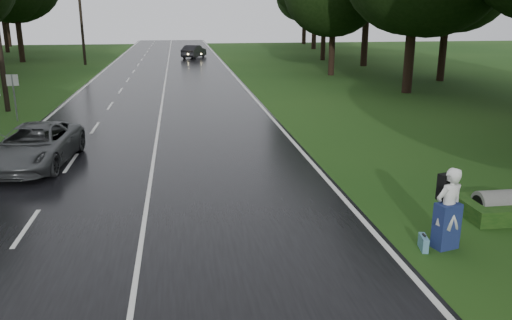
{
  "coord_description": "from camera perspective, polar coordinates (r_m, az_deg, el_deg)",
  "views": [
    {
      "loc": [
        1.06,
        -11.13,
        5.46
      ],
      "look_at": [
        3.28,
        3.75,
        1.1
      ],
      "focal_mm": 36.35,
      "sensor_mm": 36.0,
      "label": 1
    }
  ],
  "objects": [
    {
      "name": "road",
      "position": [
        31.62,
        -10.33,
        5.99
      ],
      "size": [
        12.0,
        140.0,
        0.04
      ],
      "primitive_type": "cube",
      "color": "black",
      "rests_on": "ground"
    },
    {
      "name": "grey_car",
      "position": [
        20.34,
        -23.15,
        1.5
      ],
      "size": [
        2.89,
        5.43,
        1.45
      ],
      "primitive_type": "imported",
      "rotation": [
        0.0,
        0.0,
        6.19
      ],
      "color": "#424546",
      "rests_on": "road"
    },
    {
      "name": "tree_right_d",
      "position": [
        37.41,
        16.21,
        7.13
      ],
      "size": [
        9.51,
        9.51,
        14.86
      ],
      "primitive_type": null,
      "color": "black",
      "rests_on": "ground"
    },
    {
      "name": "suitcase",
      "position": [
        13.01,
        17.94,
        -8.67
      ],
      "size": [
        0.23,
        0.5,
        0.34
      ],
      "primitive_type": "cube",
      "rotation": [
        0.0,
        0.0,
        6.08
      ],
      "color": "teal",
      "rests_on": "ground"
    },
    {
      "name": "ground",
      "position": [
        12.44,
        -12.7,
        -10.29
      ],
      "size": [
        160.0,
        160.0,
        0.0
      ],
      "primitive_type": "plane",
      "color": "#204313",
      "rests_on": "ground"
    },
    {
      "name": "lane_center",
      "position": [
        31.62,
        -10.33,
        6.04
      ],
      "size": [
        0.12,
        140.0,
        0.01
      ],
      "primitive_type": "cube",
      "color": "silver",
      "rests_on": "road"
    },
    {
      "name": "utility_pole_mid",
      "position": [
        32.37,
        -25.61,
        4.86
      ],
      "size": [
        1.8,
        0.28,
        9.52
      ],
      "primitive_type": null,
      "color": "black",
      "rests_on": "ground"
    },
    {
      "name": "road_sign_b",
      "position": [
        29.28,
        -24.75,
        3.92
      ],
      "size": [
        0.57,
        0.1,
        2.37
      ],
      "primitive_type": null,
      "color": "white",
      "rests_on": "ground"
    },
    {
      "name": "tree_right_e",
      "position": [
        46.34,
        8.24,
        9.23
      ],
      "size": [
        8.1,
        8.1,
        12.66
      ],
      "primitive_type": null,
      "color": "black",
      "rests_on": "ground"
    },
    {
      "name": "utility_pole_far",
      "position": [
        57.61,
        -18.27,
        9.93
      ],
      "size": [
        1.8,
        0.28,
        10.18
      ],
      "primitive_type": null,
      "color": "black",
      "rests_on": "ground"
    },
    {
      "name": "tree_right_f",
      "position": [
        60.39,
        7.34,
        10.85
      ],
      "size": [
        10.69,
        10.69,
        16.7
      ],
      "primitive_type": null,
      "color": "black",
      "rests_on": "ground"
    },
    {
      "name": "culvert",
      "position": [
        15.89,
        25.33,
        -5.57
      ],
      "size": [
        1.49,
        0.74,
        0.74
      ],
      "primitive_type": "cylinder",
      "rotation": [
        0.0,
        1.57,
        0.0
      ],
      "color": "slate",
      "rests_on": "ground"
    },
    {
      "name": "hitchhiker",
      "position": [
        13.02,
        20.35,
        -5.28
      ],
      "size": [
        0.83,
        0.78,
        2.0
      ],
      "color": "silver",
      "rests_on": "ground"
    },
    {
      "name": "far_car",
      "position": [
        62.83,
        -6.85,
        11.78
      ],
      "size": [
        3.18,
        4.79,
        1.49
      ],
      "primitive_type": "imported",
      "rotation": [
        0.0,
        0.0,
        2.75
      ],
      "color": "black",
      "rests_on": "road"
    },
    {
      "name": "tree_left_f",
      "position": [
        63.06,
        -24.27,
        9.8
      ],
      "size": [
        10.27,
        10.27,
        16.05
      ],
      "primitive_type": null,
      "color": "black",
      "rests_on": "ground"
    }
  ]
}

